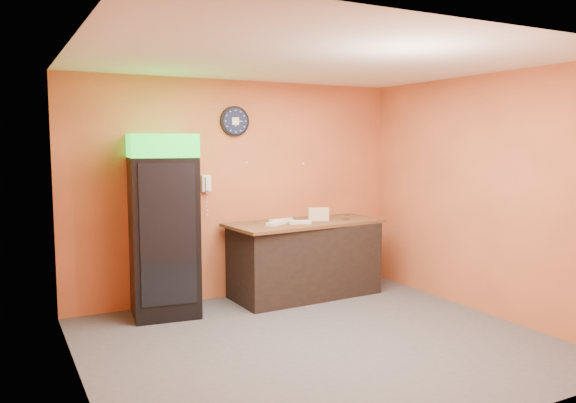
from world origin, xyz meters
TOP-DOWN VIEW (x-y plane):
  - floor at (0.00, 0.00)m, footprint 4.50×4.50m
  - back_wall at (0.00, 2.00)m, footprint 4.50×0.02m
  - left_wall at (-2.25, 0.00)m, footprint 0.02×4.00m
  - right_wall at (2.25, 0.00)m, footprint 0.02×4.00m
  - ceiling at (0.00, 0.00)m, footprint 4.50×4.00m
  - beverage_cooler at (-1.10, 1.60)m, footprint 0.82×0.83m
  - prep_counter at (0.74, 1.58)m, footprint 1.92×0.91m
  - wall_clock at (-0.07, 1.97)m, footprint 0.38×0.06m
  - wall_phone at (-0.47, 1.95)m, footprint 0.11×0.10m
  - butcher_paper at (0.74, 1.58)m, footprint 2.11×1.06m
  - sub_roll_stack at (0.93, 1.55)m, footprint 0.28×0.18m
  - wrapped_sandwich_left at (0.26, 1.46)m, footprint 0.31×0.25m
  - wrapped_sandwich_mid at (0.58, 1.43)m, footprint 0.30×0.18m
  - wrapped_sandwich_right at (0.41, 1.62)m, footprint 0.31×0.14m
  - kitchen_tool at (0.59, 1.69)m, footprint 0.06×0.06m

SIDE VIEW (x-z plane):
  - floor at x=0.00m, z-range 0.00..0.00m
  - prep_counter at x=0.74m, z-range 0.00..0.95m
  - butcher_paper at x=0.74m, z-range 0.95..0.99m
  - wrapped_sandwich_mid at x=0.58m, z-range 0.99..1.03m
  - wrapped_sandwich_left at x=0.26m, z-range 0.99..1.03m
  - wrapped_sandwich_right at x=0.41m, z-range 0.99..1.03m
  - kitchen_tool at x=0.59m, z-range 0.99..1.05m
  - beverage_cooler at x=-1.10m, z-range -0.02..2.08m
  - sub_roll_stack at x=0.93m, z-range 0.99..1.16m
  - back_wall at x=0.00m, z-range 0.00..2.80m
  - left_wall at x=-2.25m, z-range 0.00..2.80m
  - right_wall at x=2.25m, z-range 0.00..2.80m
  - wall_phone at x=-0.47m, z-range 1.40..1.60m
  - wall_clock at x=-0.07m, z-range 2.09..2.47m
  - ceiling at x=0.00m, z-range 2.79..2.81m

